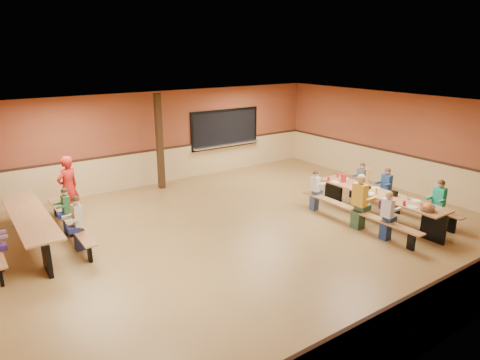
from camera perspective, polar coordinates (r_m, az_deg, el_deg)
ground at (r=10.47m, az=0.97°, el=-7.00°), size 12.00×12.00×0.00m
room_envelope at (r=10.21m, az=0.98°, el=-3.46°), size 12.04×10.04×3.02m
kitchen_pass_through at (r=15.38m, az=-1.99°, el=6.64°), size 2.78×0.28×1.38m
structural_post at (r=13.58m, az=-10.68°, el=5.00°), size 0.18×0.18×3.00m
cafeteria_table_main at (r=11.59m, az=18.00°, el=-2.66°), size 1.91×3.70×0.74m
cafeteria_table_second at (r=10.73m, az=-26.14°, el=-5.20°), size 1.91×3.70×0.74m
seated_child_white_left at (r=10.46m, az=19.00°, el=-4.56°), size 0.35×0.28×1.16m
seated_adult_yellow at (r=10.89m, az=15.62°, el=-2.85°), size 0.44×0.36×1.36m
seated_child_grey_left at (r=11.89m, az=9.94°, el=-1.42°), size 0.32×0.26×1.11m
seated_child_teal_right at (r=11.64m, az=24.93°, el=-2.93°), size 0.37×0.30×1.21m
seated_child_navy_right at (r=12.43m, az=18.88°, el=-1.15°), size 0.35×0.28×1.16m
seated_child_char_right at (r=12.93m, az=15.85°, el=-0.28°), size 0.33×0.27×1.12m
seated_child_green_sec at (r=11.00m, az=-22.10°, el=-3.92°), size 0.33×0.27×1.14m
seated_child_tan_sec at (r=10.05m, az=-20.77°, el=-5.44°), size 0.38×0.31×1.23m
standing_woman at (r=11.89m, az=-21.93°, el=-0.96°), size 0.73×0.64×1.69m
punch_pitcher at (r=12.16m, az=13.64°, el=0.24°), size 0.16×0.16×0.22m
chip_bowl at (r=10.65m, az=23.72°, el=-3.38°), size 0.32×0.32×0.15m
napkin_dispenser at (r=11.39m, az=19.91°, el=-1.71°), size 0.10×0.14×0.13m
condiment_mustard at (r=11.38m, az=17.69°, el=-1.39°), size 0.06×0.06×0.17m
condiment_ketchup at (r=11.09m, az=19.56°, el=-2.06°), size 0.06×0.06×0.17m
table_paddle at (r=11.76m, az=16.56°, el=-0.44°), size 0.16×0.16×0.56m
place_settings at (r=11.50m, az=18.12°, el=-1.40°), size 0.65×3.30×0.11m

